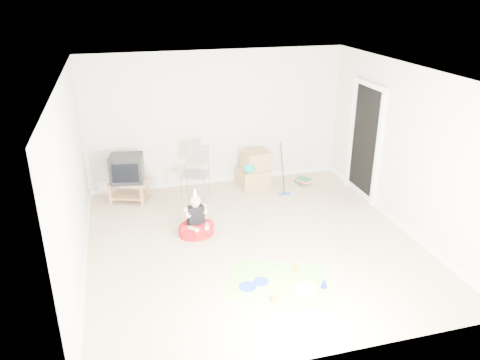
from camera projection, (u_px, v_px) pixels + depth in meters
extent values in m
plane|color=#C3AB8C|center=(253.00, 242.00, 7.25)|extent=(5.00, 5.00, 0.00)
cube|color=black|center=(365.00, 143.00, 8.51)|extent=(0.02, 0.90, 2.05)
cube|color=#996A45|center=(128.00, 182.00, 8.47)|extent=(0.75, 0.61, 0.03)
cube|color=#996A45|center=(129.00, 195.00, 8.57)|extent=(0.75, 0.61, 0.03)
cube|color=#996A45|center=(110.00, 194.00, 8.41)|extent=(0.06, 0.06, 0.40)
cube|color=#996A45|center=(142.00, 196.00, 8.35)|extent=(0.06, 0.06, 0.40)
cube|color=#996A45|center=(117.00, 187.00, 8.73)|extent=(0.06, 0.06, 0.40)
cube|color=#996A45|center=(147.00, 188.00, 8.67)|extent=(0.06, 0.06, 0.40)
cube|color=black|center=(127.00, 168.00, 8.37)|extent=(0.64, 0.56, 0.49)
cube|color=gray|center=(195.00, 174.00, 8.51)|extent=(0.61, 0.59, 0.03)
cylinder|color=gray|center=(184.00, 173.00, 8.53)|extent=(0.02, 0.02, 1.04)
cylinder|color=gray|center=(207.00, 174.00, 8.47)|extent=(0.02, 0.02, 1.04)
cube|color=tan|center=(254.00, 178.00, 9.14)|extent=(0.62, 0.51, 0.37)
cube|color=tan|center=(256.00, 160.00, 9.04)|extent=(0.56, 0.48, 0.35)
ellipsoid|color=#0C8A7A|center=(249.00, 168.00, 8.86)|extent=(0.25, 0.17, 0.20)
cube|color=blue|center=(284.00, 194.00, 8.88)|extent=(0.24, 0.09, 0.03)
cylinder|color=black|center=(285.00, 171.00, 8.69)|extent=(0.02, 0.33, 0.94)
cube|color=#257146|center=(303.00, 183.00, 9.36)|extent=(0.30, 0.34, 0.03)
cube|color=red|center=(303.00, 181.00, 9.35)|extent=(0.30, 0.34, 0.03)
cube|color=beige|center=(303.00, 180.00, 9.34)|extent=(0.30, 0.33, 0.03)
cube|color=#257146|center=(303.00, 178.00, 9.33)|extent=(0.30, 0.32, 0.03)
cylinder|color=#B11015|center=(196.00, 230.00, 7.46)|extent=(0.67, 0.67, 0.15)
cube|color=black|center=(196.00, 216.00, 7.37)|extent=(0.28, 0.19, 0.34)
sphere|color=#DEAA94|center=(195.00, 201.00, 7.26)|extent=(0.21, 0.21, 0.18)
cone|color=silver|center=(195.00, 192.00, 7.20)|extent=(0.09, 0.09, 0.14)
cube|color=#FF3596|center=(279.00, 282.00, 6.28)|extent=(1.65, 1.46, 0.01)
cube|color=white|center=(304.00, 290.00, 6.05)|extent=(0.28, 0.24, 0.07)
cube|color=#3AA35E|center=(304.00, 292.00, 6.06)|extent=(0.28, 0.24, 0.01)
cylinder|color=beige|center=(298.00, 289.00, 5.98)|extent=(0.01, 0.01, 0.07)
cylinder|color=beige|center=(301.00, 288.00, 5.98)|extent=(0.01, 0.01, 0.07)
cylinder|color=beige|center=(304.00, 288.00, 5.99)|extent=(0.01, 0.01, 0.07)
cylinder|color=beige|center=(307.00, 288.00, 5.99)|extent=(0.01, 0.01, 0.07)
cylinder|color=beige|center=(309.00, 288.00, 6.00)|extent=(0.01, 0.01, 0.07)
cylinder|color=beige|center=(312.00, 288.00, 6.00)|extent=(0.01, 0.01, 0.07)
cylinder|color=beige|center=(297.00, 285.00, 6.05)|extent=(0.01, 0.01, 0.07)
cylinder|color=beige|center=(300.00, 285.00, 6.06)|extent=(0.01, 0.01, 0.07)
cylinder|color=beige|center=(302.00, 284.00, 6.06)|extent=(0.01, 0.01, 0.07)
cylinder|color=beige|center=(305.00, 284.00, 6.07)|extent=(0.01, 0.01, 0.07)
cylinder|color=beige|center=(308.00, 284.00, 6.07)|extent=(0.01, 0.01, 0.07)
cylinder|color=beige|center=(310.00, 284.00, 6.08)|extent=(0.01, 0.01, 0.07)
cylinder|color=#163AB7|center=(261.00, 282.00, 6.28)|extent=(0.27, 0.27, 0.01)
cylinder|color=#163AB7|center=(248.00, 287.00, 6.18)|extent=(0.25, 0.25, 0.01)
cylinder|color=orange|center=(295.00, 268.00, 6.51)|extent=(0.09, 0.09, 0.08)
cylinder|color=orange|center=(274.00, 298.00, 5.90)|extent=(0.08, 0.08, 0.09)
cone|color=#1C20C6|center=(324.00, 283.00, 6.15)|extent=(0.13, 0.13, 0.14)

